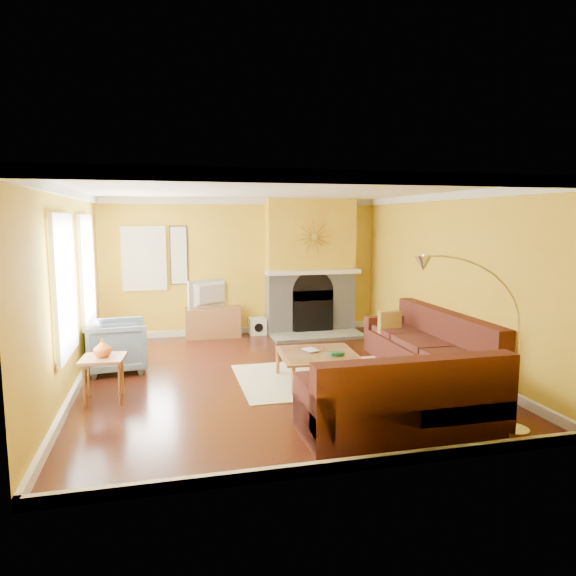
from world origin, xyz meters
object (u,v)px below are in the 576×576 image
object	(u,v)px
sectional_sofa	(378,355)
armchair	(117,346)
side_table	(104,379)
media_console	(213,322)
arc_lamp	(474,349)
coffee_table	(318,367)

from	to	relation	value
sectional_sofa	armchair	world-z (taller)	sectional_sofa
sectional_sofa	side_table	bearing A→B (deg)	175.39
sectional_sofa	armchair	xyz separation A→B (m)	(-3.54, 1.61, -0.06)
side_table	media_console	bearing A→B (deg)	62.90
media_console	arc_lamp	xyz separation A→B (m)	(2.19, -5.38, 0.67)
coffee_table	arc_lamp	xyz separation A→B (m)	(1.01, -2.19, 0.75)
sectional_sofa	side_table	distance (m)	3.62
coffee_table	armchair	distance (m)	3.06
sectional_sofa	arc_lamp	bearing A→B (deg)	-81.74
arc_lamp	media_console	bearing A→B (deg)	112.15
arc_lamp	coffee_table	bearing A→B (deg)	114.64
media_console	armchair	world-z (taller)	armchair
media_console	arc_lamp	bearing A→B (deg)	-67.85
media_console	sectional_sofa	bearing A→B (deg)	-61.65
media_console	arc_lamp	distance (m)	5.85
coffee_table	sectional_sofa	bearing A→B (deg)	-27.23
media_console	armchair	distance (m)	2.54
coffee_table	armchair	xyz separation A→B (m)	(-2.80, 1.23, 0.18)
sectional_sofa	side_table	xyz separation A→B (m)	(-3.60, 0.29, -0.16)
sectional_sofa	armchair	size ratio (longest dim) A/B	4.45
media_console	armchair	bearing A→B (deg)	-129.48
side_table	arc_lamp	bearing A→B (deg)	-28.50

